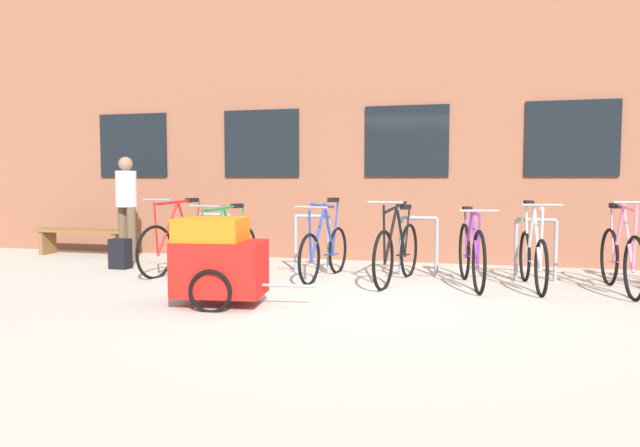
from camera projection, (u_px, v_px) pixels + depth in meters
ground_plane at (370, 302)px, 6.38m from camera, size 42.00×42.00×0.00m
storefront_building at (423, 109)px, 11.83m from camera, size 28.00×5.36×5.38m
bike_rack at (419, 240)px, 8.10m from camera, size 6.53×0.05×0.81m
bicycle_silver at (533, 256)px, 7.22m from camera, size 0.44×1.70×1.06m
bicycle_blue at (324, 250)px, 7.91m from camera, size 0.44×1.67×1.08m
bicycle_green at (225, 248)px, 8.14m from camera, size 0.44×1.69×1.00m
bicycle_black at (397, 251)px, 7.57m from camera, size 0.47×1.80×1.07m
bicycle_purple at (471, 253)px, 7.36m from camera, size 0.48×1.78×0.98m
bicycle_pink at (621, 258)px, 6.96m from camera, size 0.44×1.70×1.09m
bicycle_red at (179, 245)px, 8.36m from camera, size 0.48×1.69×1.07m
bike_trailer at (218, 260)px, 6.19m from camera, size 1.48×0.75×0.93m
wooden_bench at (83, 236)px, 10.29m from camera, size 1.78×0.40×0.45m
person_by_bench at (126, 202)px, 9.43m from camera, size 0.34×0.32×1.66m
backpack at (120, 254)px, 8.76m from camera, size 0.29×0.21×0.44m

